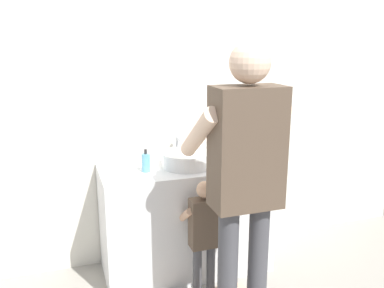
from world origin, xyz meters
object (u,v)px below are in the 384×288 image
at_px(toothbrush_cup, 232,154).
at_px(soap_bottle, 146,162).
at_px(child_toddler, 204,230).
at_px(adult_parent, 245,166).

xyz_separation_m(toothbrush_cup, soap_bottle, (-0.69, -0.06, 0.01)).
relative_size(child_toddler, adult_parent, 0.49).
bearing_deg(toothbrush_cup, child_toddler, -132.26).
xyz_separation_m(toothbrush_cup, child_toddler, (-0.39, -0.43, -0.38)).
distance_m(toothbrush_cup, child_toddler, 0.69).
relative_size(toothbrush_cup, child_toddler, 0.24).
distance_m(soap_bottle, adult_parent, 0.83).
height_order(child_toddler, adult_parent, adult_parent).
distance_m(toothbrush_cup, adult_parent, 0.82).
bearing_deg(adult_parent, child_toddler, 110.75).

